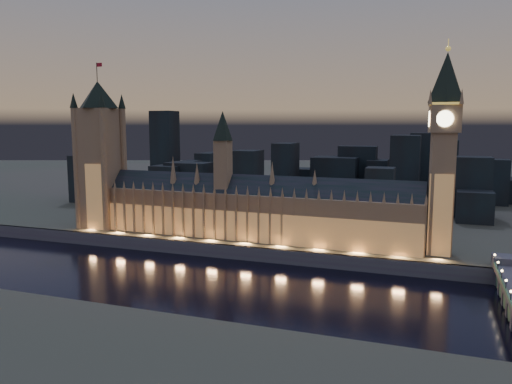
% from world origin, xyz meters
% --- Properties ---
extents(ground_plane, '(2000.00, 2000.00, 0.00)m').
position_xyz_m(ground_plane, '(0.00, 0.00, 0.00)').
color(ground_plane, black).
rests_on(ground_plane, ground).
extents(north_bank, '(2000.00, 960.00, 8.00)m').
position_xyz_m(north_bank, '(0.00, 520.00, 4.00)').
color(north_bank, '#3A4A36').
rests_on(north_bank, ground).
extents(embankment_wall, '(2000.00, 2.50, 8.00)m').
position_xyz_m(embankment_wall, '(0.00, 41.00, 4.00)').
color(embankment_wall, '#4D4056').
rests_on(embankment_wall, ground).
extents(palace_of_westminster, '(202.00, 25.78, 78.00)m').
position_xyz_m(palace_of_westminster, '(-0.14, 61.74, 26.37)').
color(palace_of_westminster, '#92725B').
rests_on(palace_of_westminster, north_bank).
extents(victoria_tower, '(31.68, 31.68, 110.53)m').
position_xyz_m(victoria_tower, '(-110.00, 61.92, 62.61)').
color(victoria_tower, '#92725B').
rests_on(victoria_tower, north_bank).
extents(elizabeth_tower, '(18.00, 18.00, 113.48)m').
position_xyz_m(elizabeth_tower, '(108.00, 61.93, 71.36)').
color(elizabeth_tower, '#92725B').
rests_on(elizabeth_tower, north_bank).
extents(city_backdrop, '(484.12, 215.63, 86.06)m').
position_xyz_m(city_backdrop, '(29.34, 247.46, 31.05)').
color(city_backdrop, black).
rests_on(city_backdrop, north_bank).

